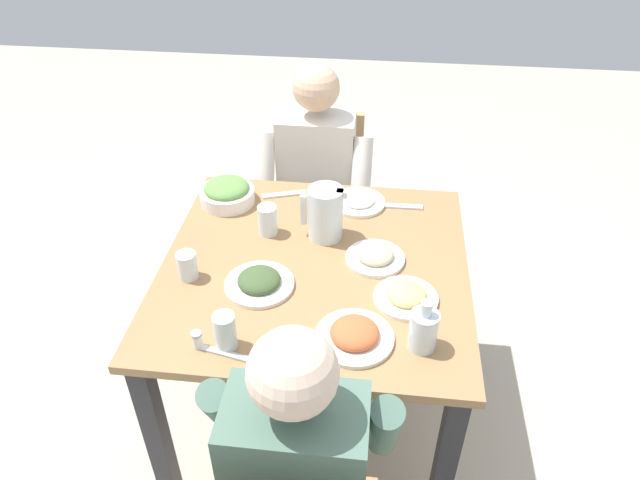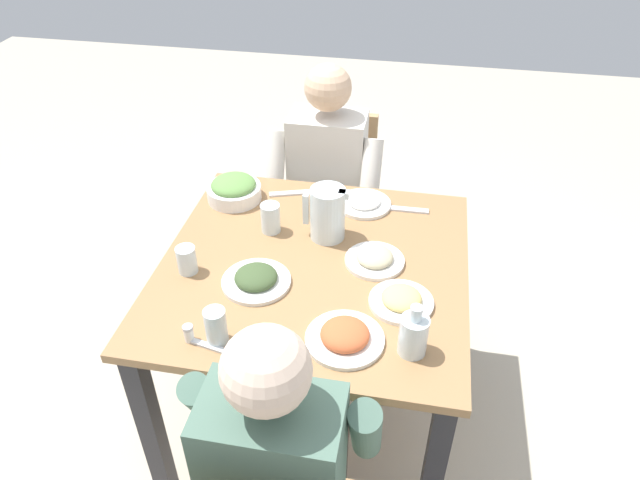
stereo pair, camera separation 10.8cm
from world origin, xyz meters
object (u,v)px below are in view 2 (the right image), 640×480
at_px(oil_carafe, 413,336).
at_px(plate_rice_curry, 345,336).
at_px(plate_fries, 401,300).
at_px(salad_bowl, 234,189).
at_px(plate_dolmas, 256,279).
at_px(water_glass_center, 187,260).
at_px(chair_near, 331,196).
at_px(diner_near, 323,192).
at_px(diner_far, 284,455).
at_px(water_glass_by_pitcher, 271,218).
at_px(plate_beans, 375,258).
at_px(plate_yoghurt, 364,202).
at_px(water_glass_near_left, 216,326).
at_px(dining_table, 314,289).
at_px(salt_shaker, 189,333).
at_px(water_pitcher, 327,213).

bearing_deg(oil_carafe, plate_rice_curry, -0.72).
bearing_deg(plate_fries, salad_bowl, -35.06).
xyz_separation_m(plate_dolmas, water_glass_center, (0.23, -0.02, 0.03)).
relative_size(chair_near, water_glass_center, 9.38).
xyz_separation_m(diner_near, plate_rice_curry, (-0.23, 0.95, 0.14)).
bearing_deg(plate_fries, chair_near, -68.75).
relative_size(plate_fries, oil_carafe, 1.19).
bearing_deg(diner_far, water_glass_by_pitcher, -73.66).
bearing_deg(plate_beans, oil_carafe, 111.32).
xyz_separation_m(plate_beans, plate_dolmas, (0.35, 0.17, 0.00)).
bearing_deg(diner_near, plate_yoghurt, 128.07).
bearing_deg(plate_yoghurt, oil_carafe, 107.50).
bearing_deg(plate_dolmas, water_glass_near_left, 81.08).
xyz_separation_m(dining_table, diner_near, (0.08, -0.63, -0.01)).
bearing_deg(oil_carafe, water_glass_near_left, 6.63).
distance_m(salad_bowl, water_glass_by_pitcher, 0.26).
xyz_separation_m(plate_fries, water_glass_by_pitcher, (0.48, -0.29, 0.04)).
bearing_deg(diner_far, plate_fries, -117.22).
bearing_deg(salt_shaker, diner_near, -100.80).
relative_size(plate_rice_curry, plate_dolmas, 1.03).
relative_size(dining_table, salad_bowl, 4.88).
xyz_separation_m(salad_bowl, water_glass_by_pitcher, (-0.19, 0.18, 0.01)).
bearing_deg(water_glass_near_left, diner_far, 135.46).
xyz_separation_m(plate_fries, plate_dolmas, (0.46, -0.01, 0.00)).
height_order(diner_near, plate_fries, diner_near).
xyz_separation_m(water_pitcher, plate_yoghurt, (-0.10, -0.21, -0.08)).
distance_m(plate_dolmas, water_glass_by_pitcher, 0.29).
height_order(water_glass_center, salt_shaker, water_glass_center).
distance_m(water_glass_by_pitcher, water_glass_center, 0.34).
bearing_deg(diner_near, plate_beans, 115.33).
bearing_deg(dining_table, water_pitcher, -96.28).
height_order(diner_far, water_glass_center, diner_far).
relative_size(chair_near, water_glass_by_pitcher, 8.11).
distance_m(chair_near, oil_carafe, 1.27).
distance_m(salad_bowl, plate_fries, 0.82).
distance_m(water_glass_near_left, salt_shaker, 0.08).
relative_size(diner_far, salad_bowl, 5.67).
height_order(chair_near, water_glass_near_left, water_glass_near_left).
bearing_deg(water_glass_near_left, water_glass_by_pitcher, -91.66).
relative_size(diner_far, plate_yoghurt, 5.77).
bearing_deg(plate_beans, plate_fries, 118.88).
distance_m(plate_yoghurt, oil_carafe, 0.73).
xyz_separation_m(diner_near, water_pitcher, (-0.10, 0.47, 0.22)).
height_order(diner_near, water_glass_center, diner_near).
bearing_deg(water_glass_by_pitcher, plate_yoghurt, -144.19).
bearing_deg(water_pitcher, plate_fries, 133.16).
bearing_deg(water_glass_near_left, salt_shaker, 8.83).
xyz_separation_m(dining_table, water_glass_by_pitcher, (0.18, -0.15, 0.17)).
xyz_separation_m(plate_beans, water_glass_center, (0.59, 0.15, 0.03)).
distance_m(diner_far, plate_dolmas, 0.56).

